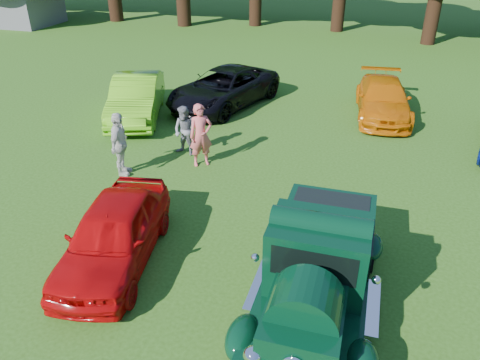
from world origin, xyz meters
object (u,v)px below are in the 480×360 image
(red_convertible, at_px, (114,234))
(back_car_lime, at_px, (136,98))
(hero_pickup, at_px, (317,268))
(back_car_black, at_px, (224,88))
(back_car_orange, at_px, (383,99))
(spectator_grey, at_px, (185,131))
(spectator_pink, at_px, (201,135))
(spectator_white, at_px, (120,145))

(red_convertible, relative_size, back_car_lime, 0.87)
(hero_pickup, xyz_separation_m, back_car_black, (-4.97, 9.77, -0.14))
(hero_pickup, xyz_separation_m, back_car_orange, (0.88, 10.37, -0.20))
(red_convertible, distance_m, spectator_grey, 5.23)
(hero_pickup, bearing_deg, back_car_lime, 134.56)
(spectator_grey, bearing_deg, back_car_black, 107.09)
(back_car_lime, height_order, spectator_grey, spectator_grey)
(hero_pickup, height_order, red_convertible, hero_pickup)
(hero_pickup, height_order, back_car_black, hero_pickup)
(red_convertible, xyz_separation_m, spectator_grey, (-0.59, 5.19, 0.09))
(red_convertible, bearing_deg, hero_pickup, -11.46)
(red_convertible, relative_size, spectator_grey, 2.59)
(back_car_lime, distance_m, back_car_orange, 8.86)
(back_car_black, xyz_separation_m, spectator_pink, (0.96, -4.98, 0.22))
(spectator_white, bearing_deg, red_convertible, -164.41)
(spectator_pink, bearing_deg, back_car_orange, 13.24)
(hero_pickup, height_order, spectator_grey, hero_pickup)
(red_convertible, height_order, spectator_grey, spectator_grey)
(spectator_grey, bearing_deg, back_car_lime, 154.05)
(back_car_lime, relative_size, spectator_grey, 2.98)
(back_car_lime, distance_m, spectator_grey, 3.71)
(spectator_grey, relative_size, spectator_white, 0.84)
(red_convertible, bearing_deg, spectator_grey, 86.61)
(back_car_black, height_order, spectator_pink, spectator_pink)
(red_convertible, distance_m, back_car_orange, 11.41)
(hero_pickup, xyz_separation_m, spectator_white, (-5.91, 3.60, 0.06))
(red_convertible, xyz_separation_m, back_car_orange, (5.00, 10.26, -0.03))
(hero_pickup, distance_m, spectator_grey, 7.10)
(hero_pickup, distance_m, red_convertible, 4.13)
(back_car_black, bearing_deg, hero_pickup, -45.14)
(back_car_orange, height_order, spectator_pink, spectator_pink)
(red_convertible, xyz_separation_m, spectator_white, (-1.79, 3.49, 0.24))
(spectator_white, bearing_deg, back_car_black, -20.27)
(back_car_lime, distance_m, spectator_pink, 4.59)
(back_car_black, bearing_deg, back_car_lime, -123.25)
(spectator_grey, xyz_separation_m, spectator_white, (-1.20, -1.71, 0.15))
(hero_pickup, relative_size, red_convertible, 1.26)
(spectator_grey, distance_m, spectator_white, 2.09)
(back_car_black, bearing_deg, spectator_grey, -68.83)
(spectator_pink, bearing_deg, back_car_black, 65.40)
(back_car_orange, bearing_deg, hero_pickup, -100.85)
(back_car_black, height_order, spectator_white, spectator_white)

